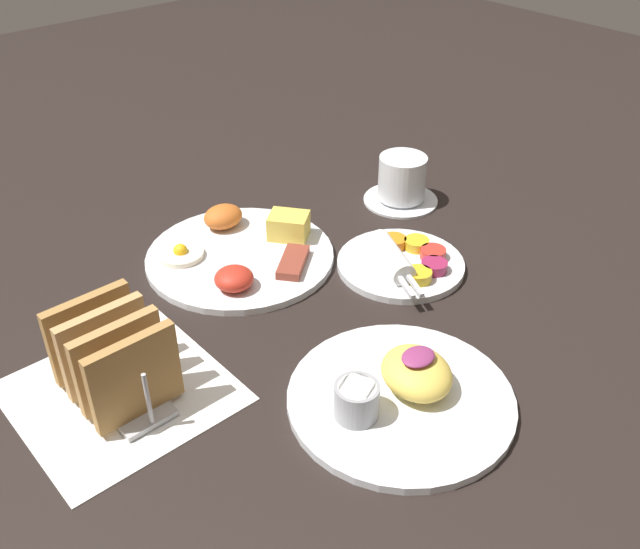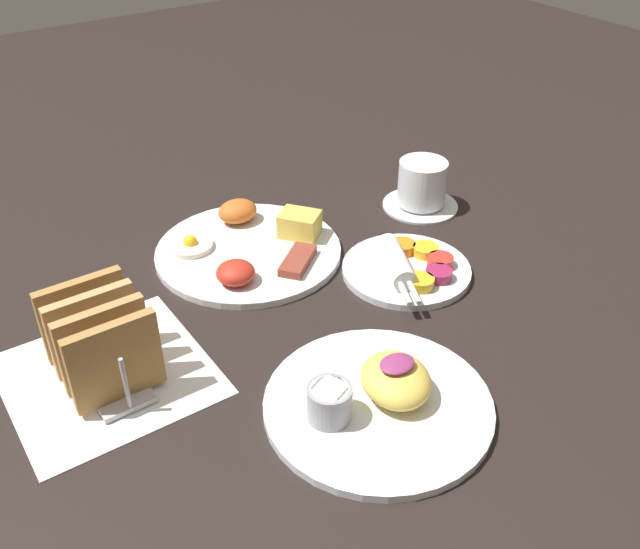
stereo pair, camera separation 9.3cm
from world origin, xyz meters
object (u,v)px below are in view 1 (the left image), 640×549
Objects in this scene: plate_breakfast at (241,251)px; plate_foreground at (401,392)px; plate_condiments at (403,262)px; toast_rack at (113,358)px; coffee_cup at (402,181)px.

plate_breakfast is 0.35m from plate_foreground.
plate_condiments is 1.20× the size of toast_rack.
plate_breakfast reaches higher than plate_condiments.
toast_rack reaches higher than coffee_cup.
coffee_cup is (0.33, 0.31, 0.02)m from plate_foreground.
plate_condiments is 0.20m from coffee_cup.
toast_rack is at bearing 174.88° from plate_condiments.
plate_condiments is 0.42m from toast_rack.
toast_rack is at bearing 136.22° from plate_foreground.
coffee_cup is at bearing 43.24° from plate_foreground.
toast_rack is 0.57m from coffee_cup.
toast_rack reaches higher than plate_condiments.
coffee_cup is (0.29, -0.03, 0.02)m from plate_breakfast.
plate_breakfast is 0.30m from toast_rack.
plate_condiments is 1.48× the size of coffee_cup.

